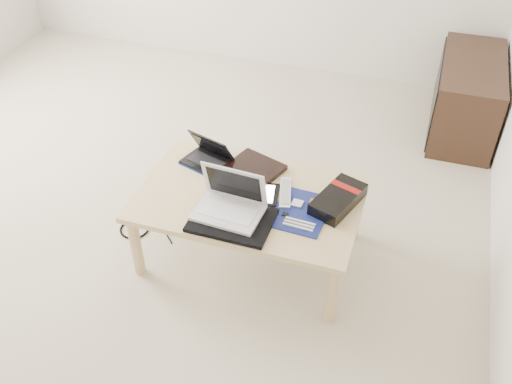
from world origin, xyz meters
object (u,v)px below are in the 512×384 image
(netbook, at_px, (208,157))
(white_laptop, at_px, (230,203))
(coffee_table, at_px, (249,204))
(gpu_box, at_px, (338,199))
(media_cabinet, at_px, (466,96))

(netbook, xyz_separation_m, white_laptop, (0.25, -0.35, 0.03))
(coffee_table, bearing_deg, gpu_box, 9.59)
(media_cabinet, bearing_deg, coffee_table, -121.62)
(white_laptop, height_order, gpu_box, white_laptop)
(media_cabinet, height_order, gpu_box, media_cabinet)
(netbook, distance_m, gpu_box, 0.73)
(coffee_table, xyz_separation_m, white_laptop, (-0.05, -0.15, 0.11))
(white_laptop, bearing_deg, netbook, 125.74)
(netbook, height_order, gpu_box, netbook)
(media_cabinet, bearing_deg, gpu_box, -110.32)
(media_cabinet, height_order, white_laptop, white_laptop)
(coffee_table, relative_size, gpu_box, 3.21)
(media_cabinet, distance_m, netbook, 1.94)
(netbook, bearing_deg, media_cabinet, 47.74)
(coffee_table, bearing_deg, netbook, 145.89)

